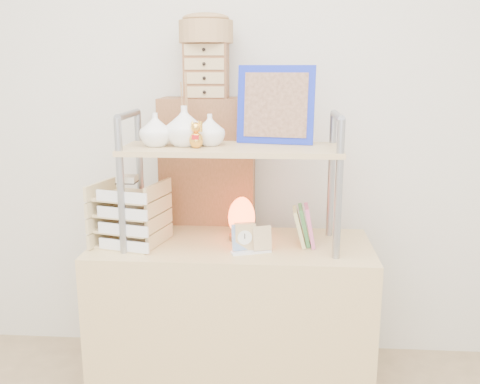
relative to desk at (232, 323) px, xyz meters
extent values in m
cube|color=silver|center=(0.00, 0.50, 0.93)|extent=(3.40, 0.02, 2.60)
cube|color=tan|center=(0.00, 0.00, 0.00)|extent=(1.20, 0.50, 0.75)
cube|color=brown|center=(-0.15, 0.37, 0.30)|extent=(0.45, 0.24, 1.35)
cylinder|color=gray|center=(-0.43, -0.15, 0.65)|extent=(0.03, 0.03, 0.55)
cylinder|color=gray|center=(-0.43, 0.15, 0.65)|extent=(0.03, 0.03, 0.55)
cylinder|color=gray|center=(-0.43, 0.00, 0.93)|extent=(0.03, 0.30, 0.03)
cylinder|color=gray|center=(0.43, -0.15, 0.65)|extent=(0.03, 0.03, 0.55)
cylinder|color=gray|center=(0.43, 0.15, 0.65)|extent=(0.03, 0.03, 0.55)
cylinder|color=gray|center=(0.43, 0.00, 0.93)|extent=(0.03, 0.30, 0.03)
cube|color=tan|center=(0.00, 0.00, 0.79)|extent=(0.90, 0.34, 0.02)
imported|color=white|center=(-0.31, -0.02, 0.87)|extent=(0.13, 0.13, 0.14)
imported|color=white|center=(-0.19, 0.00, 0.88)|extent=(0.16, 0.16, 0.17)
imported|color=white|center=(-0.09, 0.02, 0.86)|extent=(0.13, 0.13, 0.13)
cylinder|color=#24489C|center=(-0.21, 0.12, 0.85)|extent=(0.07, 0.07, 0.10)
cube|color=#1324B2|center=(0.18, 0.10, 0.96)|extent=(0.33, 0.11, 0.33)
cube|color=brown|center=(0.18, 0.09, 0.96)|extent=(0.27, 0.08, 0.27)
cube|color=#D95F93|center=(0.33, 0.00, 0.46)|extent=(0.05, 0.12, 0.17)
cube|color=#448743|center=(0.31, 0.02, 0.46)|extent=(0.05, 0.12, 0.17)
cube|color=#CCC17A|center=(0.29, 0.00, 0.46)|extent=(0.06, 0.13, 0.17)
cube|color=tan|center=(-0.43, -0.03, 0.38)|extent=(0.30, 0.28, 0.01)
cube|color=white|center=(-0.43, -0.15, 0.40)|extent=(0.22, 0.07, 0.04)
cube|color=tan|center=(-0.43, -0.03, 0.45)|extent=(0.30, 0.28, 0.01)
cube|color=white|center=(-0.43, -0.15, 0.47)|extent=(0.22, 0.07, 0.04)
cube|color=tan|center=(-0.43, -0.03, 0.52)|extent=(0.30, 0.28, 0.01)
cube|color=white|center=(-0.43, -0.15, 0.54)|extent=(0.22, 0.07, 0.04)
cube|color=tan|center=(-0.43, -0.03, 0.59)|extent=(0.30, 0.28, 0.01)
cube|color=white|center=(-0.43, -0.15, 0.61)|extent=(0.22, 0.07, 0.04)
cube|color=beige|center=(-0.43, -0.05, 0.66)|extent=(0.08, 0.08, 0.03)
cylinder|color=brown|center=(0.04, 0.05, 0.39)|extent=(0.11, 0.11, 0.02)
ellipsoid|color=#FD4A1E|center=(0.04, 0.05, 0.48)|extent=(0.13, 0.12, 0.17)
cube|color=tan|center=(0.06, -0.09, 0.43)|extent=(0.09, 0.05, 0.12)
cylinder|color=white|center=(0.06, -0.11, 0.44)|extent=(0.06, 0.02, 0.06)
cube|color=white|center=(0.09, -0.11, 0.38)|extent=(0.17, 0.10, 0.01)
cube|color=#204D94|center=(0.05, -0.11, 0.44)|extent=(0.08, 0.05, 0.11)
cube|color=tan|center=(0.13, -0.10, 0.43)|extent=(0.08, 0.05, 0.10)
cube|color=brown|center=(-0.15, 0.35, 1.10)|extent=(0.20, 0.15, 0.25)
cube|color=tan|center=(-0.15, 0.27, 1.01)|extent=(0.18, 0.01, 0.05)
cube|color=tan|center=(-0.15, 0.27, 1.07)|extent=(0.18, 0.01, 0.05)
cube|color=tan|center=(-0.15, 0.27, 1.13)|extent=(0.18, 0.01, 0.05)
cube|color=tan|center=(-0.15, 0.27, 1.19)|extent=(0.18, 0.01, 0.05)
cylinder|color=olive|center=(-0.15, 0.35, 1.28)|extent=(0.25, 0.25, 0.10)
camera|label=1|loc=(0.19, -2.19, 1.11)|focal=40.00mm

